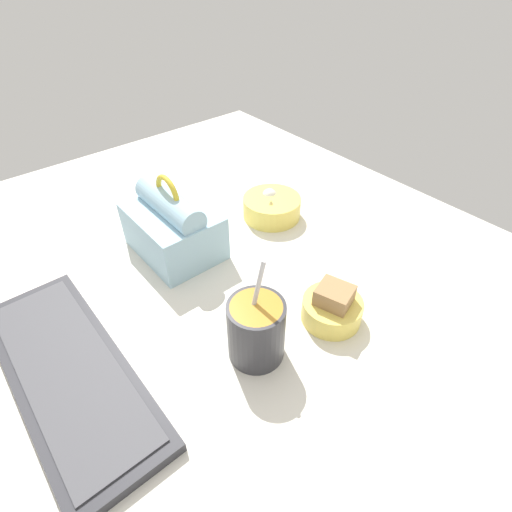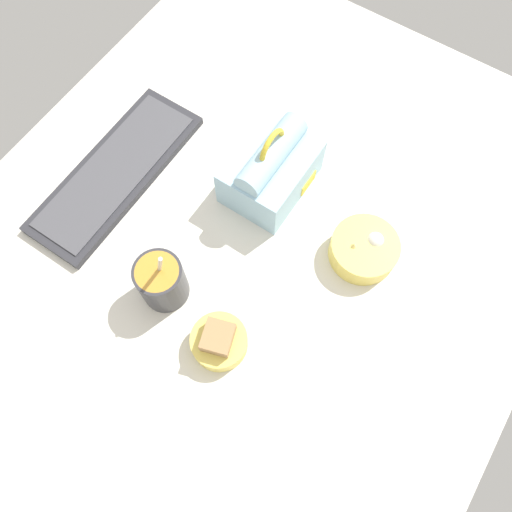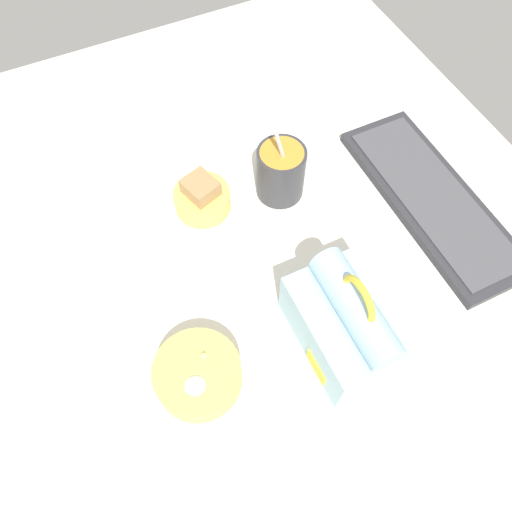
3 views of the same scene
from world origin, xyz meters
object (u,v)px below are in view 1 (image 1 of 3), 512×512
object	(u,v)px
keyboard	(69,371)
bento_bowl_snacks	(272,207)
lunch_bag	(173,226)
soup_cup	(256,329)
bento_bowl_sandwich	(332,308)

from	to	relation	value
keyboard	bento_bowl_snacks	size ratio (longest dim) A/B	3.16
lunch_bag	soup_cup	size ratio (longest dim) A/B	1.05
bento_bowl_snacks	soup_cup	bearing A→B (deg)	134.74
bento_bowl_sandwich	bento_bowl_snacks	distance (cm)	32.30
soup_cup	bento_bowl_snacks	xyz separation A→B (cm)	(26.86, -27.10, -2.93)
keyboard	bento_bowl_sandwich	world-z (taller)	bento_bowl_sandwich
lunch_bag	bento_bowl_snacks	bearing A→B (deg)	-98.15
keyboard	bento_bowl_snacks	distance (cm)	52.58
lunch_bag	bento_bowl_snacks	xyz separation A→B (cm)	(-3.33, -23.25, -3.40)
lunch_bag	bento_bowl_snacks	size ratio (longest dim) A/B	1.42
keyboard	bento_bowl_snacks	bearing A→B (deg)	-76.71
bento_bowl_snacks	keyboard	bearing A→B (deg)	103.29
bento_bowl_snacks	lunch_bag	bearing A→B (deg)	81.85
keyboard	lunch_bag	size ratio (longest dim) A/B	2.23
bento_bowl_sandwich	bento_bowl_snacks	world-z (taller)	bento_bowl_sandwich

